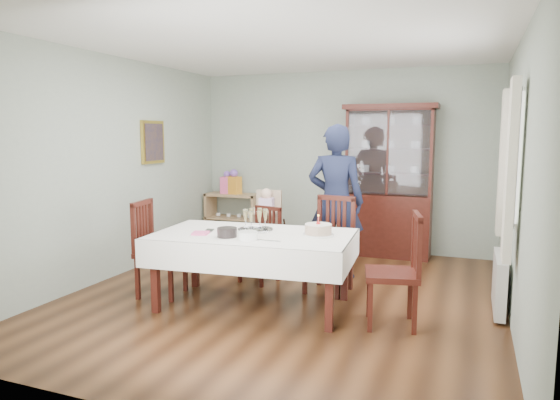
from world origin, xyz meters
The scene contains 25 objects.
floor centered at (0.00, 0.00, 0.00)m, with size 5.00×5.00×0.00m, color #593319.
room_shell centered at (0.00, 0.53, 1.70)m, with size 5.00×5.00×5.00m.
dining_table centered at (-0.19, -0.42, 0.38)m, with size 2.09×1.32×0.76m.
china_cabinet centered at (0.75, 2.26, 1.12)m, with size 1.30×0.48×2.18m.
sideboard centered at (-1.75, 2.28, 0.40)m, with size 0.90×0.38×0.80m.
picture_frame centered at (-2.22, 0.80, 1.65)m, with size 0.04×0.48×0.58m, color gold.
window centered at (2.22, 0.30, 1.55)m, with size 0.04×1.02×1.22m, color white.
curtain_left centered at (2.16, -0.32, 1.45)m, with size 0.07×0.30×1.55m, color silver.
curtain_right centered at (2.16, 0.92, 1.45)m, with size 0.07×0.30×1.55m, color silver.
radiator centered at (2.16, 0.30, 0.30)m, with size 0.10×0.80×0.55m, color white.
chair_far_left centered at (-0.47, 0.41, 0.26)m, with size 0.49×0.49×0.89m.
chair_far_right centered at (0.41, 0.33, 0.32)m, with size 0.53×0.53×1.06m.
chair_end_left centered at (-1.29, -0.46, 0.31)m, with size 0.53×0.53×1.04m.
chair_end_right centered at (1.23, -0.43, 0.31)m, with size 0.56×0.56×1.05m.
woman centered at (0.32, 0.92, 0.94)m, with size 0.69×0.45×1.88m, color #161B32.
high_chair centered at (-0.67, 1.11, 0.41)m, with size 0.52×0.52×1.05m.
champagne_tray centered at (-0.22, -0.27, 0.83)m, with size 0.37×0.37×0.22m.
birthday_cake centered at (0.46, -0.28, 0.82)m, with size 0.31×0.31×0.21m.
plate_stack_dark centered at (-0.35, -0.67, 0.81)m, with size 0.19×0.19×0.09m, color black.
plate_stack_white centered at (-0.11, -0.71, 0.80)m, with size 0.19×0.19×0.08m, color white.
napkin_stack centered at (-0.67, -0.64, 0.77)m, with size 0.16×0.16×0.02m, color #EA568F.
cutlery centered at (-0.70, -0.46, 0.77)m, with size 0.11×0.16×0.01m, color silver, non-canonical shape.
cake_knife centered at (0.09, -0.69, 0.77)m, with size 0.25×0.02×0.01m, color silver.
gift_bag_pink centered at (-1.85, 2.26, 0.96)m, with size 0.22×0.16×0.37m.
gift_bag_orange centered at (-1.72, 2.26, 0.98)m, with size 0.25×0.20×0.40m.
Camera 1 is at (1.85, -4.94, 1.76)m, focal length 32.00 mm.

